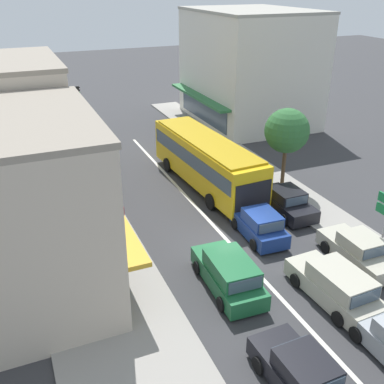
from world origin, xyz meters
name	(u,v)px	position (x,y,z in m)	size (l,w,h in m)	color
ground_plane	(234,247)	(0.00, 0.00, 0.00)	(140.00, 140.00, 0.00)	#353538
lane_centre_line	(202,213)	(0.00, 4.00, 0.00)	(0.20, 28.00, 0.01)	silver
sidewalk_left	(76,218)	(-6.80, 6.00, 0.07)	(5.20, 44.00, 0.14)	gray
kerb_right	(275,181)	(6.20, 6.00, 0.06)	(2.80, 44.00, 0.12)	gray
shopfront_corner_near	(4,214)	(-10.18, 0.38, 3.84)	(8.73, 8.58, 7.70)	beige
building_right_far	(249,67)	(11.48, 19.41, 4.92)	(10.07, 11.82, 9.84)	silver
city_bus	(206,159)	(1.75, 7.25, 1.88)	(3.19, 10.98, 3.23)	yellow
wagon_behind_bus_mid	(336,286)	(1.97, -5.28, 0.75)	(2.07, 4.57, 1.58)	#B7B29E
sedan_adjacent_lane_trail	(303,377)	(-2.01, -8.62, 0.66)	(1.99, 4.25, 1.47)	black
hatchback_queue_far_back	(260,225)	(1.67, 0.38, 0.71)	(1.95, 3.77, 1.54)	navy
wagon_adjacent_lane_lead	(229,274)	(-1.74, -2.80, 0.75)	(2.08, 4.57, 1.58)	#1E6638
parked_sedan_kerb_front	(359,251)	(4.79, -3.46, 0.66)	(1.94, 4.22, 1.47)	#B7B29E
parked_sedan_kerb_second	(286,202)	(4.48, 2.20, 0.66)	(1.90, 4.20, 1.47)	black
parked_sedan_kerb_third	(242,167)	(4.65, 7.71, 0.66)	(1.97, 4.24, 1.47)	black
traffic_light_downstreet	(79,102)	(-3.72, 20.97, 2.85)	(0.33, 0.24, 4.20)	gray
street_tree_right	(287,131)	(6.08, 5.01, 3.86)	(2.74, 2.74, 5.25)	brown
pedestrian_with_handbag_near	(119,214)	(-4.86, 3.70, 1.07)	(0.60, 0.50, 1.63)	#232838
pedestrian_browsing_midblock	(87,165)	(-5.11, 11.30, 1.07)	(0.47, 0.40, 1.63)	#333338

